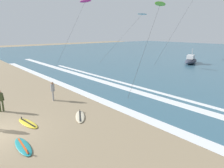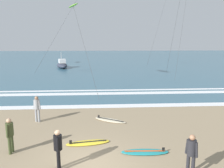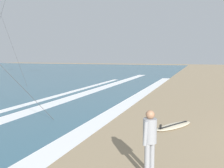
% 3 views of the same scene
% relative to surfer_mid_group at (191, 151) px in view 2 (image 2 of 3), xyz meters
% --- Properties ---
extents(ground_plane, '(160.00, 160.00, 0.00)m').
position_rel_surfer_mid_group_xyz_m(ground_plane, '(-3.85, 0.85, -0.96)').
color(ground_plane, '#937F60').
extents(ocean_surface, '(140.00, 90.00, 0.01)m').
position_rel_surfer_mid_group_xyz_m(ocean_surface, '(-3.85, 53.68, -0.95)').
color(ocean_surface, '#386075').
rests_on(ocean_surface, ground).
extents(wave_foam_shoreline, '(50.17, 0.92, 0.01)m').
position_rel_surfer_mid_group_xyz_m(wave_foam_shoreline, '(-5.77, 9.08, -0.94)').
color(wave_foam_shoreline, white).
rests_on(wave_foam_shoreline, ocean_surface).
extents(wave_foam_mid_break, '(59.01, 0.99, 0.01)m').
position_rel_surfer_mid_group_xyz_m(wave_foam_mid_break, '(-5.66, 13.22, -0.94)').
color(wave_foam_mid_break, white).
rests_on(wave_foam_mid_break, ocean_surface).
extents(wave_foam_outer_break, '(38.81, 0.56, 0.01)m').
position_rel_surfer_mid_group_xyz_m(wave_foam_outer_break, '(-3.81, 14.59, -0.94)').
color(wave_foam_outer_break, white).
rests_on(wave_foam_outer_break, ocean_surface).
extents(surfer_mid_group, '(0.39, 0.45, 1.60)m').
position_rel_surfer_mid_group_xyz_m(surfer_mid_group, '(0.00, 0.00, 0.00)').
color(surfer_mid_group, '#232328').
rests_on(surfer_mid_group, ground).
extents(surfer_background_far, '(0.50, 0.32, 1.60)m').
position_rel_surfer_mid_group_xyz_m(surfer_background_far, '(-7.01, 6.06, 0.00)').
color(surfer_background_far, gray).
rests_on(surfer_background_far, ground).
extents(surfer_left_near, '(0.32, 0.52, 1.60)m').
position_rel_surfer_mid_group_xyz_m(surfer_left_near, '(-7.17, 2.17, 0.00)').
color(surfer_left_near, '#384223').
rests_on(surfer_left_near, ground).
extents(surfer_foreground_main, '(0.32, 0.51, 1.60)m').
position_rel_surfer_mid_group_xyz_m(surfer_foreground_main, '(-4.87, 0.73, 0.00)').
color(surfer_foreground_main, black).
rests_on(surfer_foreground_main, ground).
extents(surfboard_near_water, '(2.12, 0.69, 0.25)m').
position_rel_surfer_mid_group_xyz_m(surfboard_near_water, '(-1.30, 1.80, -0.91)').
color(surfboard_near_water, teal).
rests_on(surfboard_near_water, ground).
extents(surfboard_foreground_flat, '(2.17, 0.90, 0.25)m').
position_rel_surfer_mid_group_xyz_m(surfboard_foreground_flat, '(-3.84, 2.88, -0.91)').
color(surfboard_foreground_flat, yellow).
rests_on(surfboard_foreground_flat, ground).
extents(surfboard_right_spare, '(2.11, 1.59, 0.25)m').
position_rel_surfer_mid_group_xyz_m(surfboard_right_spare, '(-2.61, 5.94, -0.91)').
color(surfboard_right_spare, beige).
rests_on(surfboard_right_spare, ground).
extents(kite_lime_far_left, '(3.58, 9.09, 8.75)m').
position_rel_surfer_mid_group_xyz_m(kite_lime_far_left, '(-5.90, 18.54, 7.53)').
color(kite_lime_far_left, '#70C628').
rests_on(kite_lime_far_left, ground).
extents(offshore_boat, '(3.10, 5.47, 2.70)m').
position_rel_surfer_mid_group_xyz_m(offshore_boat, '(-9.68, 33.46, -0.40)').
color(offshore_boat, '#2D3342').
rests_on(offshore_boat, ground).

